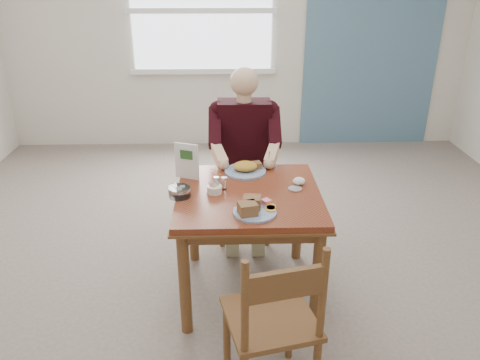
{
  "coord_description": "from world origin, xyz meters",
  "views": [
    {
      "loc": [
        -0.13,
        -2.64,
        2.03
      ],
      "look_at": [
        -0.05,
        0.0,
        0.83
      ],
      "focal_mm": 35.0,
      "sensor_mm": 36.0,
      "label": 1
    }
  ],
  "objects_px": {
    "near_plate": "(253,208)",
    "far_plate": "(246,168)",
    "table": "(248,208)",
    "chair_far": "(244,179)",
    "diner": "(244,145)",
    "chair_near": "(273,323)"
  },
  "relations": [
    {
      "from": "diner",
      "to": "near_plate",
      "type": "xyz_separation_m",
      "value": [
        0.01,
        -0.98,
        -0.03
      ]
    },
    {
      "from": "near_plate",
      "to": "far_plate",
      "type": "distance_m",
      "value": 0.59
    },
    {
      "from": "table",
      "to": "far_plate",
      "type": "distance_m",
      "value": 0.35
    },
    {
      "from": "table",
      "to": "far_plate",
      "type": "xyz_separation_m",
      "value": [
        -0.0,
        0.32,
        0.14
      ]
    },
    {
      "from": "diner",
      "to": "chair_far",
      "type": "bearing_deg",
      "value": 90.01
    },
    {
      "from": "chair_near",
      "to": "far_plate",
      "type": "relative_size",
      "value": 2.77
    },
    {
      "from": "table",
      "to": "diner",
      "type": "distance_m",
      "value": 0.73
    },
    {
      "from": "chair_far",
      "to": "near_plate",
      "type": "distance_m",
      "value": 1.11
    },
    {
      "from": "near_plate",
      "to": "far_plate",
      "type": "xyz_separation_m",
      "value": [
        -0.01,
        0.59,
        -0.0
      ]
    },
    {
      "from": "near_plate",
      "to": "far_plate",
      "type": "bearing_deg",
      "value": 91.44
    },
    {
      "from": "chair_near",
      "to": "diner",
      "type": "relative_size",
      "value": 0.69
    },
    {
      "from": "diner",
      "to": "far_plate",
      "type": "distance_m",
      "value": 0.39
    },
    {
      "from": "table",
      "to": "chair_far",
      "type": "height_order",
      "value": "chair_far"
    },
    {
      "from": "chair_near",
      "to": "far_plate",
      "type": "height_order",
      "value": "chair_near"
    },
    {
      "from": "chair_near",
      "to": "diner",
      "type": "height_order",
      "value": "diner"
    },
    {
      "from": "chair_far",
      "to": "far_plate",
      "type": "relative_size",
      "value": 2.77
    },
    {
      "from": "far_plate",
      "to": "chair_near",
      "type": "bearing_deg",
      "value": -86.04
    },
    {
      "from": "chair_far",
      "to": "diner",
      "type": "distance_m",
      "value": 0.34
    },
    {
      "from": "table",
      "to": "far_plate",
      "type": "height_order",
      "value": "far_plate"
    },
    {
      "from": "chair_far",
      "to": "far_plate",
      "type": "bearing_deg",
      "value": -90.33
    },
    {
      "from": "table",
      "to": "diner",
      "type": "xyz_separation_m",
      "value": [
        0.0,
        0.71,
        0.17
      ]
    },
    {
      "from": "chair_far",
      "to": "near_plate",
      "type": "height_order",
      "value": "chair_far"
    }
  ]
}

